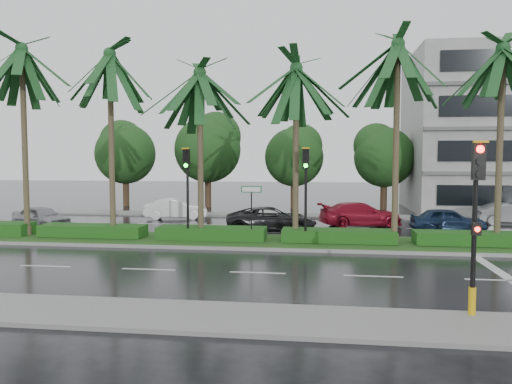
# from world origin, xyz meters

# --- Properties ---
(ground) EXTENTS (120.00, 120.00, 0.00)m
(ground) POSITION_xyz_m (0.00, 0.00, 0.00)
(ground) COLOR black
(ground) RESTS_ON ground
(near_sidewalk) EXTENTS (40.00, 2.40, 0.12)m
(near_sidewalk) POSITION_xyz_m (0.00, -10.20, 0.06)
(near_sidewalk) COLOR gray
(near_sidewalk) RESTS_ON ground
(far_sidewalk) EXTENTS (40.00, 2.00, 0.12)m
(far_sidewalk) POSITION_xyz_m (0.00, 12.00, 0.06)
(far_sidewalk) COLOR gray
(far_sidewalk) RESTS_ON ground
(median) EXTENTS (36.00, 4.00, 0.15)m
(median) POSITION_xyz_m (0.00, 1.00, 0.08)
(median) COLOR gray
(median) RESTS_ON ground
(hedge) EXTENTS (35.20, 1.40, 0.60)m
(hedge) POSITION_xyz_m (0.00, 1.00, 0.45)
(hedge) COLOR #144714
(hedge) RESTS_ON median
(lane_markings) EXTENTS (34.00, 13.06, 0.01)m
(lane_markings) POSITION_xyz_m (3.04, -0.43, 0.01)
(lane_markings) COLOR silver
(lane_markings) RESTS_ON ground
(palm_row) EXTENTS (26.30, 4.20, 10.09)m
(palm_row) POSITION_xyz_m (-1.25, 1.02, 8.11)
(palm_row) COLOR #433B26
(palm_row) RESTS_ON median
(signal_near) EXTENTS (0.34, 0.45, 4.36)m
(signal_near) POSITION_xyz_m (6.00, -9.39, 2.50)
(signal_near) COLOR black
(signal_near) RESTS_ON near_sidewalk
(signal_median_left) EXTENTS (0.34, 0.42, 4.36)m
(signal_median_left) POSITION_xyz_m (-4.00, 0.30, 3.00)
(signal_median_left) COLOR black
(signal_median_left) RESTS_ON median
(signal_median_right) EXTENTS (0.34, 0.42, 4.36)m
(signal_median_right) POSITION_xyz_m (1.50, 0.30, 3.00)
(signal_median_right) COLOR black
(signal_median_right) RESTS_ON median
(street_sign) EXTENTS (0.95, 0.09, 2.60)m
(street_sign) POSITION_xyz_m (-1.00, 0.48, 2.12)
(street_sign) COLOR black
(street_sign) RESTS_ON median
(bg_trees) EXTENTS (33.11, 5.38, 7.78)m
(bg_trees) POSITION_xyz_m (-0.15, 17.59, 4.69)
(bg_trees) COLOR #382619
(bg_trees) RESTS_ON ground
(car_silver) EXTENTS (2.96, 4.14, 1.31)m
(car_silver) POSITION_xyz_m (-13.63, 4.17, 0.65)
(car_silver) COLOR gray
(car_silver) RESTS_ON ground
(car_white) EXTENTS (2.21, 4.29, 1.35)m
(car_white) POSITION_xyz_m (-7.35, 9.60, 0.67)
(car_white) COLOR white
(car_white) RESTS_ON ground
(car_darkgrey) EXTENTS (2.93, 5.19, 1.37)m
(car_darkgrey) POSITION_xyz_m (-0.50, 4.67, 0.68)
(car_darkgrey) COLOR black
(car_darkgrey) RESTS_ON ground
(car_red) EXTENTS (3.19, 5.21, 1.41)m
(car_red) POSITION_xyz_m (4.50, 7.61, 0.71)
(car_red) COLOR maroon
(car_red) RESTS_ON ground
(car_blue) EXTENTS (1.62, 3.95, 1.34)m
(car_blue) POSITION_xyz_m (9.00, 5.69, 0.67)
(car_blue) COLOR #182948
(car_blue) RESTS_ON ground
(car_grey) EXTENTS (1.53, 3.91, 1.27)m
(car_grey) POSITION_xyz_m (13.50, 9.71, 0.63)
(car_grey) COLOR #4E5053
(car_grey) RESTS_ON ground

